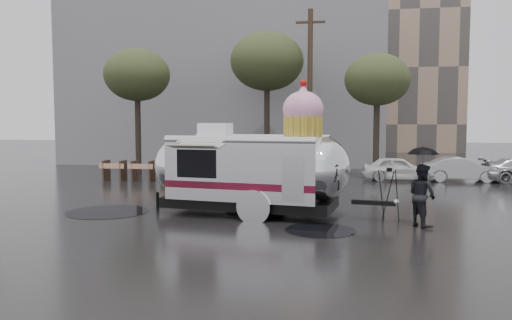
# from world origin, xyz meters

# --- Properties ---
(ground) EXTENTS (120.00, 120.00, 0.00)m
(ground) POSITION_xyz_m (0.00, 0.00, 0.00)
(ground) COLOR black
(ground) RESTS_ON ground
(puddles) EXTENTS (9.24, 4.42, 0.01)m
(puddles) POSITION_xyz_m (-0.45, 1.38, 0.00)
(puddles) COLOR black
(puddles) RESTS_ON ground
(grey_building) EXTENTS (22.00, 12.00, 13.00)m
(grey_building) POSITION_xyz_m (-4.00, 24.00, 6.50)
(grey_building) COLOR slate
(grey_building) RESTS_ON ground
(utility_pole) EXTENTS (1.60, 0.28, 9.00)m
(utility_pole) POSITION_xyz_m (2.50, 14.00, 4.62)
(utility_pole) COLOR #473323
(utility_pole) RESTS_ON ground
(tree_left) EXTENTS (3.64, 3.64, 6.95)m
(tree_left) POSITION_xyz_m (-7.00, 13.00, 5.48)
(tree_left) COLOR #382D26
(tree_left) RESTS_ON ground
(tree_mid) EXTENTS (4.20, 4.20, 8.03)m
(tree_mid) POSITION_xyz_m (0.00, 15.00, 6.34)
(tree_mid) COLOR #382D26
(tree_mid) RESTS_ON ground
(tree_right) EXTENTS (3.36, 3.36, 6.42)m
(tree_right) POSITION_xyz_m (6.00, 13.00, 5.06)
(tree_right) COLOR #382D26
(tree_right) RESTS_ON ground
(barricade_row) EXTENTS (4.30, 0.80, 1.00)m
(barricade_row) POSITION_xyz_m (-5.55, 9.96, 0.52)
(barricade_row) COLOR #473323
(barricade_row) RESTS_ON ground
(parked_cars) EXTENTS (13.20, 1.90, 1.50)m
(parked_cars) POSITION_xyz_m (11.78, 12.00, 0.72)
(parked_cars) COLOR silver
(parked_cars) RESTS_ON ground
(airstream_trailer) EXTENTS (7.91, 3.47, 4.31)m
(airstream_trailer) POSITION_xyz_m (1.26, 2.05, 1.51)
(airstream_trailer) COLOR silver
(airstream_trailer) RESTS_ON ground
(person_right) EXTENTS (0.83, 0.97, 1.77)m
(person_right) POSITION_xyz_m (6.26, 0.86, 0.88)
(person_right) COLOR black
(person_right) RESTS_ON ground
(umbrella_black) EXTENTS (1.06, 1.06, 2.27)m
(umbrella_black) POSITION_xyz_m (6.26, 0.86, 1.91)
(umbrella_black) COLOR black
(umbrella_black) RESTS_ON ground
(tripod) EXTENTS (0.64, 0.62, 1.58)m
(tripod) POSITION_xyz_m (5.44, 1.64, 0.95)
(tripod) COLOR black
(tripod) RESTS_ON ground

